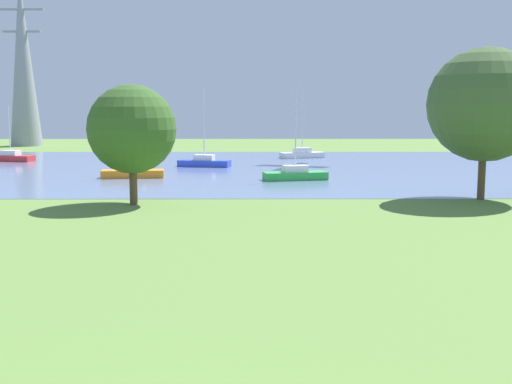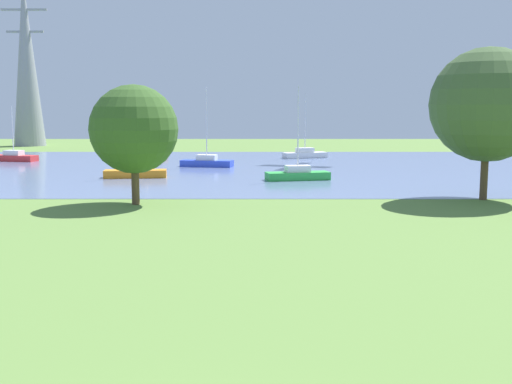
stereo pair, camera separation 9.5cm
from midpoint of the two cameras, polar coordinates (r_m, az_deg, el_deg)
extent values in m
plane|color=olive|center=(29.98, -2.87, -2.88)|extent=(160.00, 160.00, 0.00)
cube|color=slate|center=(57.71, -1.53, 2.24)|extent=(140.00, 40.00, 0.02)
cube|color=brown|center=(69.26, -10.07, 3.30)|extent=(5.03, 2.91, 0.60)
cube|color=white|center=(69.22, -10.08, 3.75)|extent=(2.05, 1.60, 0.50)
cylinder|color=silver|center=(69.09, -10.13, 6.16)|extent=(0.10, 0.10, 6.32)
cube|color=white|center=(68.62, 4.39, 3.35)|extent=(5.02, 3.03, 0.60)
cube|color=white|center=(68.58, 4.40, 3.81)|extent=(2.07, 1.64, 0.50)
cylinder|color=silver|center=(68.44, 4.42, 6.25)|extent=(0.10, 0.10, 6.35)
cube|color=red|center=(68.91, -21.12, 2.88)|extent=(5.02, 2.64, 0.60)
cube|color=white|center=(68.87, -21.15, 3.33)|extent=(2.02, 1.51, 0.50)
cylinder|color=silver|center=(68.75, -21.24, 5.19)|extent=(0.10, 0.10, 4.99)
cube|color=orange|center=(50.16, -10.90, 1.64)|extent=(4.93, 2.00, 0.60)
cube|color=white|center=(50.10, -10.92, 2.26)|extent=(1.91, 1.29, 0.50)
cylinder|color=silver|center=(49.93, -10.99, 5.18)|extent=(0.10, 0.10, 5.61)
cube|color=blue|center=(58.51, -4.51, 2.60)|extent=(5.01, 2.48, 0.60)
cube|color=white|center=(58.46, -4.52, 3.14)|extent=(1.99, 1.45, 0.50)
cylinder|color=silver|center=(58.30, -4.55, 6.18)|extent=(0.10, 0.10, 6.71)
cube|color=green|center=(47.75, 3.76, 1.46)|extent=(5.01, 2.48, 0.60)
cube|color=white|center=(47.69, 3.76, 2.12)|extent=(1.99, 1.45, 0.50)
cylinder|color=silver|center=(47.50, 3.79, 5.67)|extent=(0.10, 0.10, 6.42)
cylinder|color=brown|center=(36.33, -10.88, 0.87)|extent=(0.44, 0.44, 2.52)
sphere|color=#375B25|center=(36.10, -11.01, 5.61)|extent=(4.99, 4.99, 4.99)
cylinder|color=brown|center=(39.89, 19.94, 1.69)|extent=(0.44, 0.44, 3.28)
sphere|color=#415B32|center=(39.70, 20.21, 7.43)|extent=(6.73, 6.73, 6.73)
cone|color=gray|center=(95.98, -20.13, 11.03)|extent=(4.40, 4.40, 23.69)
cube|color=gray|center=(96.71, -20.34, 15.23)|extent=(6.40, 0.30, 0.30)
cube|color=gray|center=(96.34, -20.25, 13.47)|extent=(5.20, 0.30, 0.30)
camera|label=1|loc=(0.05, -89.88, 0.02)|focal=44.17mm
camera|label=2|loc=(0.05, 90.12, -0.02)|focal=44.17mm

